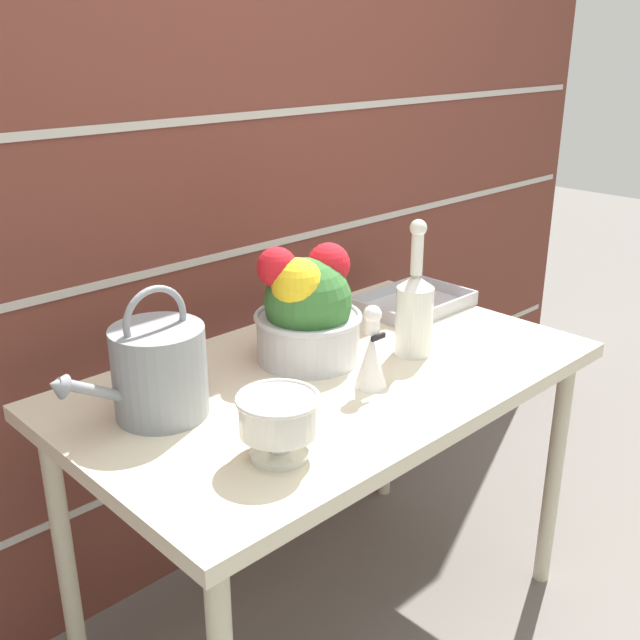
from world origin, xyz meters
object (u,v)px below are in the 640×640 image
(figurine_vase, at_px, (371,354))
(watering_can, at_px, (158,370))
(flower_planter, at_px, (307,309))
(glass_decanter, at_px, (414,309))
(crystal_pedestal_bowl, at_px, (278,418))
(wire_tray, at_px, (413,304))

(figurine_vase, bearing_deg, watering_can, 152.73)
(flower_planter, distance_m, figurine_vase, 0.21)
(glass_decanter, relative_size, figurine_vase, 1.76)
(glass_decanter, distance_m, figurine_vase, 0.22)
(crystal_pedestal_bowl, bearing_deg, flower_planter, 40.15)
(crystal_pedestal_bowl, distance_m, glass_decanter, 0.57)
(flower_planter, xyz_separation_m, wire_tray, (0.47, 0.06, -0.12))
(watering_can, distance_m, flower_planter, 0.41)
(glass_decanter, xyz_separation_m, figurine_vase, (-0.21, -0.05, -0.04))
(figurine_vase, distance_m, wire_tray, 0.54)
(wire_tray, bearing_deg, crystal_pedestal_bowl, -157.02)
(glass_decanter, distance_m, wire_tray, 0.35)
(glass_decanter, bearing_deg, flower_planter, 144.40)
(wire_tray, bearing_deg, glass_decanter, -141.00)
(figurine_vase, bearing_deg, glass_decanter, 14.14)
(crystal_pedestal_bowl, relative_size, flower_planter, 0.55)
(glass_decanter, height_order, wire_tray, glass_decanter)
(flower_planter, bearing_deg, glass_decanter, -35.60)
(flower_planter, height_order, figurine_vase, flower_planter)
(crystal_pedestal_bowl, height_order, wire_tray, crystal_pedestal_bowl)
(crystal_pedestal_bowl, relative_size, figurine_vase, 0.83)
(figurine_vase, bearing_deg, wire_tray, 29.21)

